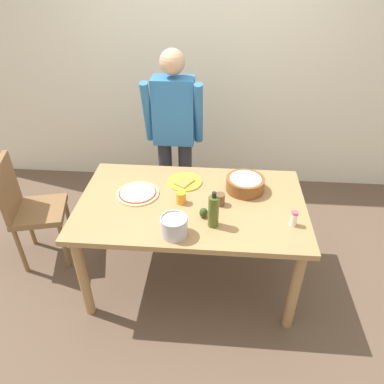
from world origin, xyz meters
name	(u,v)px	position (x,y,z in m)	size (l,w,h in m)	color
ground	(192,276)	(0.00, 0.00, 0.00)	(8.00, 8.00, 0.00)	brown
wall_back	(205,62)	(0.00, 1.60, 1.30)	(5.60, 0.10, 2.60)	silver
dining_table	(191,212)	(0.00, 0.00, 0.67)	(1.60, 0.96, 0.76)	#A37A4C
person_cook	(174,132)	(-0.21, 0.76, 0.94)	(0.49, 0.25, 1.62)	#2D2D38
chair_wooden_left	(28,206)	(-1.32, 0.14, 0.54)	(0.48, 0.48, 0.95)	brown
pizza_raw_on_board	(138,193)	(-0.40, 0.06, 0.77)	(0.31, 0.31, 0.02)	beige
plate_with_slice	(185,182)	(-0.07, 0.24, 0.77)	(0.26, 0.26, 0.02)	gold
popcorn_bowl	(245,183)	(0.38, 0.18, 0.82)	(0.28, 0.28, 0.11)	brown
olive_oil_bottle	(213,211)	(0.16, -0.24, 0.87)	(0.07, 0.07, 0.26)	#47561E
steel_pot	(174,226)	(-0.08, -0.35, 0.83)	(0.17, 0.17, 0.13)	#B7B7BC
cup_orange	(181,198)	(-0.07, -0.01, 0.80)	(0.07, 0.07, 0.09)	orange
cup_small_brown	(220,199)	(0.20, -0.01, 0.80)	(0.07, 0.07, 0.09)	brown
salt_shaker	(294,219)	(0.68, -0.20, 0.81)	(0.04, 0.04, 0.11)	white
avocado	(204,213)	(0.09, -0.16, 0.80)	(0.06, 0.06, 0.07)	#2D4219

